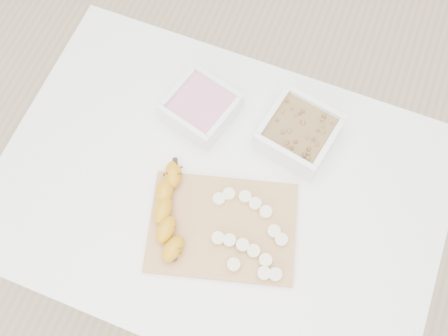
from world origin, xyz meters
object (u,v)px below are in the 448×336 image
(table, at_px, (220,202))
(cutting_board, at_px, (222,227))
(banana, at_px, (169,213))
(bowl_yogurt, at_px, (201,107))
(bowl_granola, at_px, (299,133))

(table, relative_size, cutting_board, 3.16)
(table, bearing_deg, cutting_board, -63.86)
(banana, bearing_deg, bowl_yogurt, 85.40)
(table, relative_size, bowl_granola, 5.49)
(bowl_yogurt, bearing_deg, bowl_granola, 4.92)
(bowl_yogurt, relative_size, bowl_granola, 0.97)
(bowl_granola, bearing_deg, cutting_board, -107.73)
(cutting_board, height_order, banana, banana)
(table, distance_m, cutting_board, 0.14)
(table, distance_m, banana, 0.18)
(bowl_yogurt, xyz_separation_m, banana, (0.03, -0.26, -0.00))
(cutting_board, distance_m, banana, 0.12)
(bowl_yogurt, distance_m, banana, 0.26)
(bowl_granola, xyz_separation_m, cutting_board, (-0.08, -0.26, -0.03))
(cutting_board, bearing_deg, banana, -170.77)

